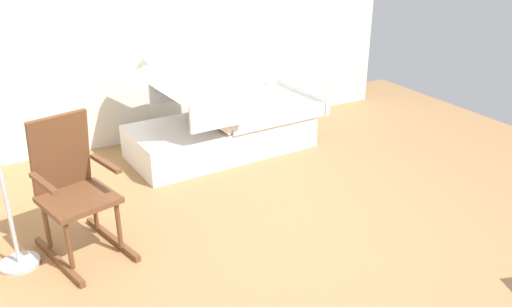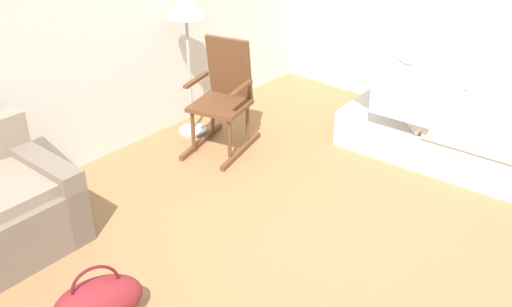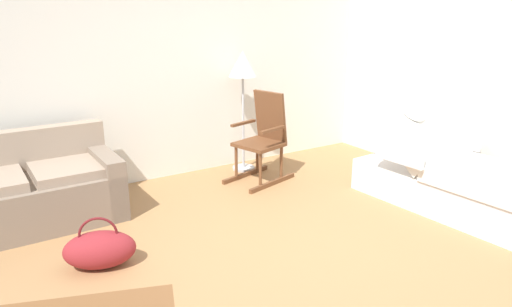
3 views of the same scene
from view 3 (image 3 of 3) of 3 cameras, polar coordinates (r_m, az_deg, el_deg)
ground_plane at (r=4.00m, az=4.14°, el=-12.57°), size 6.91×6.91×0.00m
back_wall at (r=5.70m, az=-10.68°, el=10.51°), size 5.73×0.10×2.70m
hospital_bed at (r=5.25m, az=22.67°, el=-2.70°), size 1.11×2.12×1.18m
couch at (r=4.97m, az=-25.48°, el=-4.29°), size 1.61×0.87×0.85m
rocking_chair at (r=5.58m, az=0.86°, el=1.80°), size 0.86×0.66×1.05m
floor_lamp at (r=5.80m, az=-1.59°, el=9.69°), size 0.34×0.34×1.48m
duffel_bag at (r=4.01m, az=-18.21°, el=-10.85°), size 0.63×0.49×0.43m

